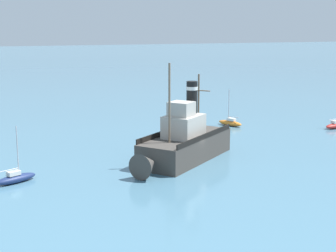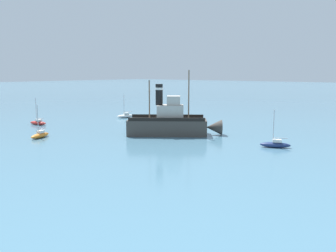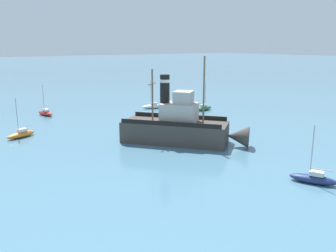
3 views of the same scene
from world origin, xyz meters
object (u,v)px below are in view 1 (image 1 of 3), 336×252
(sailboat_navy, at_px, (16,178))
(sailboat_red, at_px, (336,125))
(old_tugboat, at_px, (183,143))
(sailboat_orange, at_px, (230,123))

(sailboat_navy, xyz_separation_m, sailboat_red, (9.02, -41.47, 0.00))
(old_tugboat, xyz_separation_m, sailboat_orange, (14.38, -13.16, -1.40))
(old_tugboat, bearing_deg, sailboat_orange, -42.46)
(old_tugboat, distance_m, sailboat_navy, 16.35)
(old_tugboat, height_order, sailboat_navy, old_tugboat)
(sailboat_navy, xyz_separation_m, sailboat_orange, (15.72, -29.39, 0.00))
(sailboat_navy, height_order, sailboat_red, same)
(sailboat_navy, distance_m, sailboat_red, 42.44)
(old_tugboat, relative_size, sailboat_orange, 2.74)
(sailboat_orange, relative_size, sailboat_red, 1.00)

